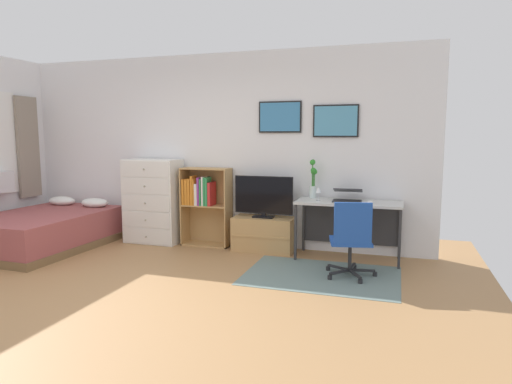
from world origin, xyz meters
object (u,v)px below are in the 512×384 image
at_px(bed, 44,230).
at_px(desk, 349,212).
at_px(wine_glass, 318,190).
at_px(television, 264,197).
at_px(bamboo_vase, 313,178).
at_px(bookshelf, 203,199).
at_px(tv_stand, 264,234).
at_px(laptop, 348,196).
at_px(office_chair, 351,238).
at_px(computer_mouse, 370,202).
at_px(dresser, 153,201).

xyz_separation_m(bed, desk, (4.11, 0.77, 0.35)).
bearing_deg(wine_glass, television, 170.70).
height_order(television, bamboo_vase, bamboo_vase).
relative_size(bed, television, 2.45).
height_order(bookshelf, tv_stand, bookshelf).
xyz_separation_m(tv_stand, laptop, (1.11, -0.02, 0.57)).
distance_m(office_chair, laptop, 0.90).
height_order(bed, computer_mouse, computer_mouse).
bearing_deg(wine_glass, laptop, 20.18).
bearing_deg(tv_stand, television, -90.00).
bearing_deg(tv_stand, bed, -165.46).
distance_m(bed, computer_mouse, 4.44).
relative_size(bed, office_chair, 2.29).
relative_size(bookshelf, wine_glass, 6.14).
bearing_deg(desk, office_chair, -82.23).
relative_size(computer_mouse, bamboo_vase, 0.20).
xyz_separation_m(office_chair, bamboo_vase, (-0.60, 0.93, 0.54)).
bearing_deg(bed, office_chair, 0.23).
xyz_separation_m(dresser, wine_glass, (2.45, -0.13, 0.27)).
xyz_separation_m(television, computer_mouse, (1.39, -0.13, 0.01)).
distance_m(office_chair, computer_mouse, 0.77).
distance_m(television, office_chair, 1.52).
bearing_deg(wine_glass, desk, 21.66).
xyz_separation_m(dresser, tv_stand, (1.69, 0.02, -0.38)).
height_order(television, laptop, television).
bearing_deg(bookshelf, computer_mouse, -4.85).
height_order(laptop, wine_glass, wine_glass).
height_order(computer_mouse, wine_glass, wine_glass).
xyz_separation_m(bed, bamboo_vase, (3.63, 0.86, 0.75)).
relative_size(tv_stand, wine_glass, 4.56).
distance_m(bookshelf, desk, 2.05).
xyz_separation_m(bookshelf, office_chair, (2.17, -0.89, -0.20)).
relative_size(dresser, office_chair, 1.42).
relative_size(tv_stand, desk, 0.63).
height_order(dresser, bookshelf, dresser).
bearing_deg(tv_stand, bamboo_vase, 7.67).
bearing_deg(bed, dresser, 31.53).
xyz_separation_m(office_chair, laptop, (-0.14, 0.82, 0.34)).
height_order(bed, laptop, laptop).
distance_m(tv_stand, desk, 1.19).
height_order(desk, laptop, laptop).
bearing_deg(wine_glass, tv_stand, 169.07).
bearing_deg(bookshelf, bed, -158.30).
relative_size(bamboo_vase, wine_glass, 2.83).
xyz_separation_m(bookshelf, television, (0.92, -0.07, 0.08)).
bearing_deg(computer_mouse, desk, 149.79).
xyz_separation_m(bed, office_chair, (4.23, -0.07, 0.21)).
height_order(office_chair, computer_mouse, office_chair).
height_order(television, wine_glass, television).
xyz_separation_m(desk, wine_glass, (-0.37, -0.15, 0.27)).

